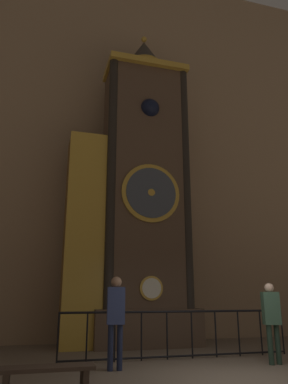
% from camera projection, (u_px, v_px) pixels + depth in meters
% --- Properties ---
extents(ground_plane, '(28.00, 28.00, 0.00)m').
position_uv_depth(ground_plane, '(250.00, 383.00, 6.03)').
color(ground_plane, brown).
extents(cathedral_back_wall, '(24.00, 0.32, 14.16)m').
position_uv_depth(cathedral_back_wall, '(141.00, 135.00, 13.73)').
color(cathedral_back_wall, '#997A5B').
rests_on(cathedral_back_wall, ground_plane).
extents(clock_tower, '(3.93, 1.76, 10.25)m').
position_uv_depth(clock_tower, '(134.00, 197.00, 11.58)').
color(clock_tower, brown).
rests_on(clock_tower, ground_plane).
extents(railing_fence, '(5.45, 0.05, 1.04)m').
position_uv_depth(railing_fence, '(180.00, 332.00, 8.50)').
color(railing_fence, black).
rests_on(railing_fence, ground_plane).
extents(visitor_near, '(0.37, 0.26, 1.73)m').
position_uv_depth(visitor_near, '(116.00, 313.00, 7.30)').
color(visitor_near, '#1B213A').
rests_on(visitor_near, ground_plane).
extents(visitor_far, '(0.39, 0.30, 1.62)m').
position_uv_depth(visitor_far, '(271.00, 315.00, 7.90)').
color(visitor_far, '#213427').
rests_on(visitor_far, ground_plane).
extents(visitor_bench, '(1.28, 0.40, 0.44)m').
position_uv_depth(visitor_bench, '(47.00, 376.00, 5.02)').
color(visitor_bench, '#423328').
rests_on(visitor_bench, ground_plane).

